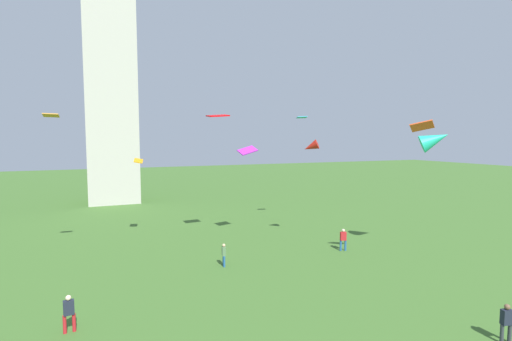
{
  "coord_description": "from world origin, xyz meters",
  "views": [
    {
      "loc": [
        -7.45,
        -2.83,
        9.02
      ],
      "look_at": [
        0.69,
        16.24,
        7.27
      ],
      "focal_mm": 26.3,
      "sensor_mm": 36.0,
      "label": 1
    }
  ],
  "objects_px": {
    "kite_flying_7": "(247,150)",
    "person_1": "(343,238)",
    "person_2": "(224,254)",
    "kite_flying_0": "(302,117)",
    "person_4": "(69,311)",
    "kite_flying_2": "(51,115)",
    "kite_flying_1": "(138,161)",
    "person_3": "(506,321)",
    "kite_flying_6": "(435,139)",
    "kite_flying_4": "(422,126)",
    "kite_flying_5": "(218,116)",
    "kite_flying_3": "(311,147)"
  },
  "relations": [
    {
      "from": "person_4",
      "to": "kite_flying_7",
      "type": "xyz_separation_m",
      "value": [
        13.62,
        11.61,
        7.0
      ]
    },
    {
      "from": "person_3",
      "to": "kite_flying_7",
      "type": "bearing_deg",
      "value": -64.48
    },
    {
      "from": "person_4",
      "to": "kite_flying_6",
      "type": "height_order",
      "value": "kite_flying_6"
    },
    {
      "from": "kite_flying_7",
      "to": "person_1",
      "type": "bearing_deg",
      "value": 129.61
    },
    {
      "from": "kite_flying_6",
      "to": "kite_flying_4",
      "type": "bearing_deg",
      "value": 164.55
    },
    {
      "from": "person_2",
      "to": "kite_flying_0",
      "type": "xyz_separation_m",
      "value": [
        11.29,
        8.75,
        10.29
      ]
    },
    {
      "from": "person_4",
      "to": "kite_flying_1",
      "type": "bearing_deg",
      "value": -114.04
    },
    {
      "from": "kite_flying_6",
      "to": "kite_flying_7",
      "type": "relative_size",
      "value": 1.56
    },
    {
      "from": "kite_flying_7",
      "to": "kite_flying_1",
      "type": "bearing_deg",
      "value": -27.89
    },
    {
      "from": "kite_flying_3",
      "to": "kite_flying_0",
      "type": "bearing_deg",
      "value": -163.95
    },
    {
      "from": "person_2",
      "to": "kite_flying_3",
      "type": "relative_size",
      "value": 0.99
    },
    {
      "from": "person_2",
      "to": "person_3",
      "type": "height_order",
      "value": "person_3"
    },
    {
      "from": "person_1",
      "to": "kite_flying_6",
      "type": "height_order",
      "value": "kite_flying_6"
    },
    {
      "from": "person_3",
      "to": "kite_flying_4",
      "type": "xyz_separation_m",
      "value": [
        2.58,
        7.48,
        8.83
      ]
    },
    {
      "from": "person_4",
      "to": "kite_flying_3",
      "type": "xyz_separation_m",
      "value": [
        18.21,
        8.56,
        7.35
      ]
    },
    {
      "from": "kite_flying_4",
      "to": "kite_flying_6",
      "type": "height_order",
      "value": "kite_flying_4"
    },
    {
      "from": "kite_flying_4",
      "to": "kite_flying_6",
      "type": "relative_size",
      "value": 0.57
    },
    {
      "from": "person_3",
      "to": "kite_flying_6",
      "type": "xyz_separation_m",
      "value": [
        6.9,
        10.28,
        7.97
      ]
    },
    {
      "from": "kite_flying_4",
      "to": "kite_flying_3",
      "type": "bearing_deg",
      "value": -24.87
    },
    {
      "from": "person_3",
      "to": "kite_flying_7",
      "type": "distance_m",
      "value": 21.8
    },
    {
      "from": "person_4",
      "to": "kite_flying_5",
      "type": "xyz_separation_m",
      "value": [
        10.87,
        11.4,
        9.94
      ]
    },
    {
      "from": "kite_flying_3",
      "to": "kite_flying_6",
      "type": "bearing_deg",
      "value": 82.69
    },
    {
      "from": "kite_flying_4",
      "to": "kite_flying_5",
      "type": "relative_size",
      "value": 0.85
    },
    {
      "from": "kite_flying_5",
      "to": "kite_flying_7",
      "type": "relative_size",
      "value": 1.05
    },
    {
      "from": "kite_flying_5",
      "to": "kite_flying_7",
      "type": "bearing_deg",
      "value": -178.16
    },
    {
      "from": "person_3",
      "to": "kite_flying_5",
      "type": "bearing_deg",
      "value": -57.05
    },
    {
      "from": "person_4",
      "to": "kite_flying_2",
      "type": "height_order",
      "value": "kite_flying_2"
    },
    {
      "from": "person_2",
      "to": "kite_flying_1",
      "type": "height_order",
      "value": "kite_flying_1"
    },
    {
      "from": "person_4",
      "to": "kite_flying_1",
      "type": "relative_size",
      "value": 1.61
    },
    {
      "from": "kite_flying_1",
      "to": "person_2",
      "type": "bearing_deg",
      "value": 36.47
    },
    {
      "from": "person_4",
      "to": "person_2",
      "type": "bearing_deg",
      "value": -154.97
    },
    {
      "from": "person_1",
      "to": "kite_flying_2",
      "type": "bearing_deg",
      "value": -179.37
    },
    {
      "from": "person_3",
      "to": "kite_flying_3",
      "type": "bearing_deg",
      "value": -77.5
    },
    {
      "from": "kite_flying_4",
      "to": "kite_flying_5",
      "type": "distance_m",
      "value": 15.78
    },
    {
      "from": "person_4",
      "to": "kite_flying_2",
      "type": "bearing_deg",
      "value": -89.48
    },
    {
      "from": "person_4",
      "to": "kite_flying_0",
      "type": "distance_m",
      "value": 27.38
    },
    {
      "from": "person_4",
      "to": "kite_flying_4",
      "type": "height_order",
      "value": "kite_flying_4"
    },
    {
      "from": "kite_flying_0",
      "to": "kite_flying_3",
      "type": "distance_m",
      "value": 7.17
    },
    {
      "from": "person_4",
      "to": "kite_flying_2",
      "type": "distance_m",
      "value": 15.32
    },
    {
      "from": "person_3",
      "to": "kite_flying_0",
      "type": "relative_size",
      "value": 1.5
    },
    {
      "from": "person_3",
      "to": "kite_flying_1",
      "type": "height_order",
      "value": "kite_flying_1"
    },
    {
      "from": "kite_flying_2",
      "to": "kite_flying_5",
      "type": "height_order",
      "value": "kite_flying_5"
    },
    {
      "from": "kite_flying_0",
      "to": "kite_flying_3",
      "type": "height_order",
      "value": "kite_flying_0"
    },
    {
      "from": "person_1",
      "to": "person_3",
      "type": "xyz_separation_m",
      "value": [
        -1.7,
        -14.23,
        -0.01
      ]
    },
    {
      "from": "person_1",
      "to": "kite_flying_1",
      "type": "relative_size",
      "value": 1.61
    },
    {
      "from": "person_1",
      "to": "person_2",
      "type": "height_order",
      "value": "person_1"
    },
    {
      "from": "person_3",
      "to": "kite_flying_6",
      "type": "height_order",
      "value": "kite_flying_6"
    },
    {
      "from": "kite_flying_2",
      "to": "kite_flying_7",
      "type": "height_order",
      "value": "kite_flying_2"
    },
    {
      "from": "person_4",
      "to": "kite_flying_4",
      "type": "xyz_separation_m",
      "value": [
        20.41,
        -1.12,
        8.82
      ]
    },
    {
      "from": "kite_flying_5",
      "to": "person_2",
      "type": "bearing_deg",
      "value": 73.46
    }
  ]
}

